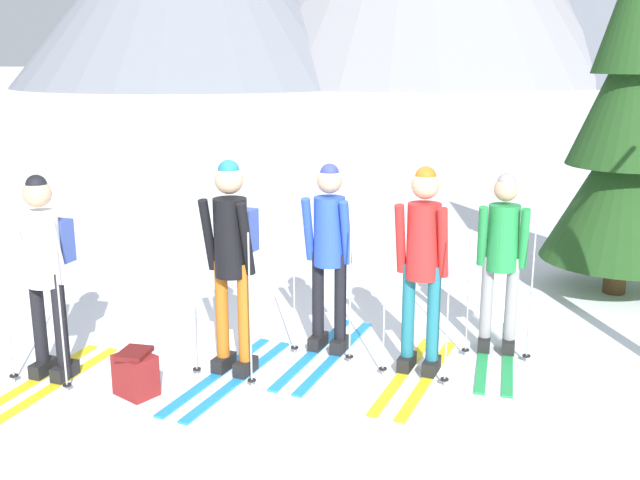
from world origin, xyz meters
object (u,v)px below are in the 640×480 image
object	(u,v)px
skier_in_red	(422,262)
pine_tree_near	(631,126)
skier_in_white	(45,266)
backpack_on_snow_front	(136,373)
skier_in_black	(232,255)
skier_in_blue	(329,251)
skier_in_green	(502,258)

from	to	relation	value
skier_in_red	pine_tree_near	size ratio (longest dim) A/B	0.43
skier_in_red	skier_in_white	bearing A→B (deg)	-165.97
skier_in_red	backpack_on_snow_front	distance (m)	2.52
skier_in_black	skier_in_red	distance (m)	1.59
skier_in_black	skier_in_blue	size ratio (longest dim) A/B	1.04
skier_in_white	skier_in_green	bearing A→B (deg)	20.36
pine_tree_near	skier_in_white	bearing A→B (deg)	-145.65
skier_in_blue	skier_in_red	distance (m)	0.91
skier_in_green	skier_in_black	bearing A→B (deg)	-156.94
skier_in_white	skier_in_green	world-z (taller)	skier_in_white
skier_in_black	backpack_on_snow_front	xyz separation A→B (m)	(-0.65, -0.57, -0.88)
skier_in_white	skier_in_blue	size ratio (longest dim) A/B	0.98
skier_in_red	backpack_on_snow_front	size ratio (longest dim) A/B	4.58
skier_in_white	skier_in_blue	xyz separation A→B (m)	(2.17, 1.05, -0.03)
skier_in_green	skier_in_white	bearing A→B (deg)	-159.64
skier_in_red	skier_in_black	bearing A→B (deg)	-167.97
skier_in_blue	pine_tree_near	size ratio (longest dim) A/B	0.43
skier_in_black	skier_in_green	world-z (taller)	skier_in_black
skier_in_white	skier_in_green	size ratio (longest dim) A/B	1.01
skier_in_green	backpack_on_snow_front	size ratio (longest dim) A/B	4.39
backpack_on_snow_front	skier_in_black	bearing A→B (deg)	41.37
skier_in_green	pine_tree_near	world-z (taller)	pine_tree_near
skier_in_white	backpack_on_snow_front	xyz separation A→B (m)	(0.82, -0.15, -0.81)
skier_in_green	backpack_on_snow_front	distance (m)	3.33
skier_in_blue	skier_in_red	bearing A→B (deg)	-19.12
skier_in_black	backpack_on_snow_front	world-z (taller)	skier_in_black
pine_tree_near	skier_in_blue	bearing A→B (deg)	-140.28
skier_in_green	pine_tree_near	size ratio (longest dim) A/B	0.41
skier_in_red	pine_tree_near	world-z (taller)	pine_tree_near
skier_in_black	skier_in_blue	xyz separation A→B (m)	(0.70, 0.63, -0.10)
skier_in_blue	backpack_on_snow_front	world-z (taller)	skier_in_blue
skier_in_white	skier_in_black	size ratio (longest dim) A/B	0.94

